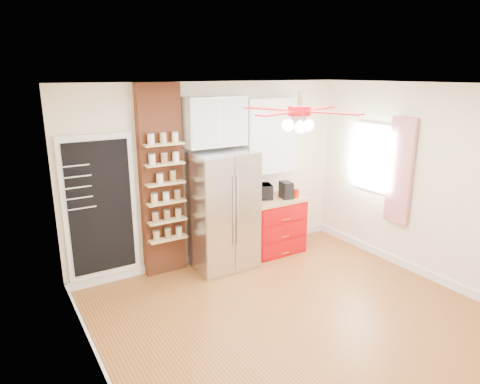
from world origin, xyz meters
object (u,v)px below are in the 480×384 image
canister_left (296,193)px  pantry_jar_oats (160,179)px  red_cabinet (274,225)px  toaster_oven (258,192)px  coffee_maker (286,190)px  fridge (222,210)px  ceiling_fan (299,111)px

canister_left → pantry_jar_oats: 2.23m
canister_left → pantry_jar_oats: (-2.17, 0.23, 0.47)m
red_cabinet → pantry_jar_oats: pantry_jar_oats is taller
toaster_oven → coffee_maker: 0.44m
toaster_oven → coffee_maker: bearing=-7.2°
toaster_oven → red_cabinet: bearing=-4.1°
coffee_maker → pantry_jar_oats: (-2.01, 0.18, 0.40)m
fridge → coffee_maker: size_ratio=6.55×
red_cabinet → pantry_jar_oats: bearing=177.4°
toaster_oven → canister_left: size_ratio=2.90×
red_cabinet → canister_left: 0.63m
fridge → red_cabinet: size_ratio=1.86×
red_cabinet → coffee_maker: bearing=-30.9°
toaster_oven → coffee_maker: coffee_maker is taller
fridge → pantry_jar_oats: bearing=171.3°
fridge → coffee_maker: 1.14m
toaster_oven → canister_left: toaster_oven is taller
fridge → coffee_maker: fridge is taller
fridge → toaster_oven: (0.73, 0.15, 0.14)m
red_cabinet → ceiling_fan: 2.75m
canister_left → coffee_maker: bearing=161.7°
fridge → red_cabinet: 1.06m
coffee_maker → canister_left: (0.16, -0.05, -0.06)m
coffee_maker → canister_left: 0.18m
coffee_maker → pantry_jar_oats: 2.06m
pantry_jar_oats → toaster_oven: bearing=0.7°
ceiling_fan → coffee_maker: ceiling_fan is taller
fridge → pantry_jar_oats: fridge is taller
ceiling_fan → canister_left: ceiling_fan is taller
fridge → toaster_oven: 0.76m
ceiling_fan → coffee_maker: 2.37m
canister_left → pantry_jar_oats: bearing=173.9°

